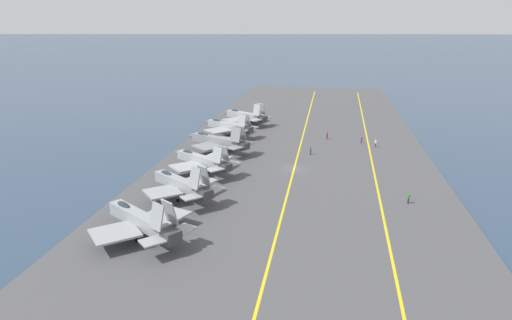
# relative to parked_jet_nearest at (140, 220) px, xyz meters

# --- Properties ---
(ground_plane) EXTENTS (2000.00, 2000.00, 0.00)m
(ground_plane) POSITION_rel_parked_jet_nearest_xyz_m (32.75, -17.82, -2.88)
(ground_plane) COLOR #2D425B
(carrier_deck) EXTENTS (229.88, 55.56, 0.40)m
(carrier_deck) POSITION_rel_parked_jet_nearest_xyz_m (32.75, -17.82, -2.68)
(carrier_deck) COLOR #4C4C4F
(carrier_deck) RESTS_ON ground
(deck_stripe_foul_line) EXTENTS (206.86, 4.21, 0.01)m
(deck_stripe_foul_line) POSITION_rel_parked_jet_nearest_xyz_m (32.75, -33.09, -2.48)
(deck_stripe_foul_line) COLOR yellow
(deck_stripe_foul_line) RESTS_ON carrier_deck
(deck_stripe_centerline) EXTENTS (206.89, 0.36, 0.01)m
(deck_stripe_centerline) POSITION_rel_parked_jet_nearest_xyz_m (32.75, -17.82, -2.48)
(deck_stripe_centerline) COLOR yellow
(deck_stripe_centerline) RESTS_ON carrier_deck
(parked_jet_nearest) EXTENTS (14.06, 15.77, 6.61)m
(parked_jet_nearest) POSITION_rel_parked_jet_nearest_xyz_m (0.00, 0.00, 0.00)
(parked_jet_nearest) COLOR #93999E
(parked_jet_nearest) RESTS_ON carrier_deck
(parked_jet_second) EXTENTS (13.06, 14.70, 6.68)m
(parked_jet_second) POSITION_rel_parked_jet_nearest_xyz_m (13.93, -0.93, 0.15)
(parked_jet_second) COLOR #93999E
(parked_jet_second) RESTS_ON carrier_deck
(parked_jet_third) EXTENTS (13.13, 15.18, 6.18)m
(parked_jet_third) POSITION_rel_parked_jet_nearest_xyz_m (27.36, -0.65, 0.06)
(parked_jet_third) COLOR #9EA3A8
(parked_jet_third) RESTS_ON carrier_deck
(parked_jet_fourth) EXTENTS (12.70, 16.88, 6.50)m
(parked_jet_fourth) POSITION_rel_parked_jet_nearest_xyz_m (41.80, -0.22, 0.09)
(parked_jet_fourth) COLOR gray
(parked_jet_fourth) RESTS_ON carrier_deck
(parked_jet_fifth) EXTENTS (13.02, 15.39, 6.28)m
(parked_jet_fifth) POSITION_rel_parked_jet_nearest_xyz_m (56.25, 0.67, 0.16)
(parked_jet_fifth) COLOR #9EA3A8
(parked_jet_fifth) RESTS_ON carrier_deck
(parked_jet_sixth) EXTENTS (13.70, 15.29, 6.35)m
(parked_jet_sixth) POSITION_rel_parked_jet_nearest_xyz_m (70.69, -0.84, -0.10)
(parked_jet_sixth) COLOR #9EA3A8
(parked_jet_sixth) RESTS_ON carrier_deck
(crew_green_vest) EXTENTS (0.45, 0.37, 1.78)m
(crew_green_vest) POSITION_rel_parked_jet_nearest_xyz_m (17.83, -37.11, -1.50)
(crew_green_vest) COLOR #232328
(crew_green_vest) RESTS_ON carrier_deck
(crew_red_vest) EXTENTS (0.30, 0.41, 1.84)m
(crew_red_vest) POSITION_rel_parked_jet_nearest_xyz_m (57.37, -23.86, -1.47)
(crew_red_vest) COLOR #232328
(crew_red_vest) RESTS_ON carrier_deck
(crew_blue_vest) EXTENTS (0.44, 0.35, 1.79)m
(crew_blue_vest) POSITION_rel_parked_jet_nearest_xyz_m (43.04, -20.53, -1.49)
(crew_blue_vest) COLOR #232328
(crew_blue_vest) RESTS_ON carrier_deck
(crew_purple_vest) EXTENTS (0.42, 0.46, 1.69)m
(crew_purple_vest) POSITION_rel_parked_jet_nearest_xyz_m (54.70, -31.90, -1.55)
(crew_purple_vest) COLOR #383328
(crew_purple_vest) RESTS_ON carrier_deck
(crew_white_vest) EXTENTS (0.34, 0.43, 1.77)m
(crew_white_vest) POSITION_rel_parked_jet_nearest_xyz_m (51.77, -34.88, -1.51)
(crew_white_vest) COLOR #383328
(crew_white_vest) RESTS_ON carrier_deck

